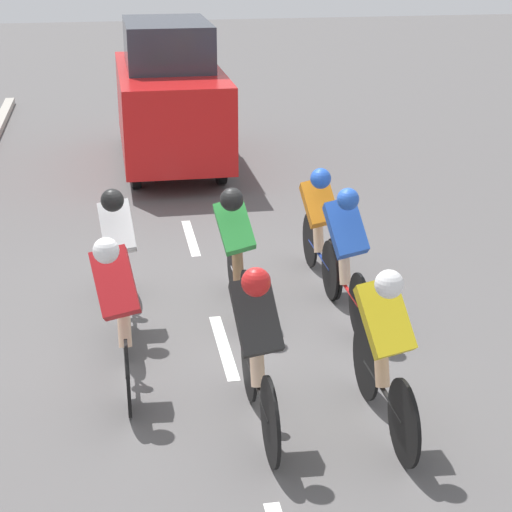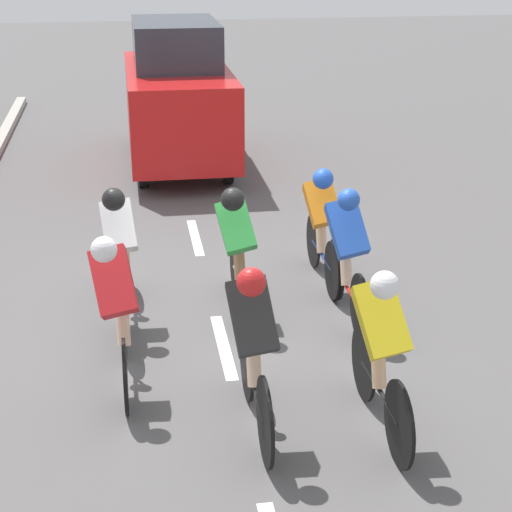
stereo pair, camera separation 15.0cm
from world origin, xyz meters
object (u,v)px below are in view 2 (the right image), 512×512
object	(u,v)px
cyclist_yellow	(381,346)
cyclist_green	(237,244)
cyclist_orange	(322,221)
cyclist_black	(253,344)
support_car	(178,96)
cyclist_red	(117,305)
cyclist_white	(121,248)
cyclist_blue	(347,250)

from	to	relation	value
cyclist_yellow	cyclist_green	xyz separation A→B (m)	(0.82, -2.47, -0.01)
cyclist_orange	cyclist_black	xyz separation A→B (m)	(1.24, 2.96, 0.04)
support_car	cyclist_red	bearing A→B (deg)	81.97
support_car	cyclist_orange	bearing A→B (deg)	102.45
cyclist_red	cyclist_white	size ratio (longest dim) A/B	0.98
cyclist_red	support_car	bearing A→B (deg)	-98.03
cyclist_blue	support_car	world-z (taller)	support_car
cyclist_yellow	support_car	world-z (taller)	support_car
cyclist_blue	cyclist_black	distance (m)	2.34
cyclist_yellow	cyclist_orange	world-z (taller)	cyclist_yellow
cyclist_yellow	cyclist_white	distance (m)	3.27
cyclist_red	cyclist_white	xyz separation A→B (m)	(-0.05, -1.47, -0.02)
cyclist_yellow	cyclist_black	distance (m)	1.02
cyclist_green	cyclist_red	xyz separation A→B (m)	(1.25, 1.37, 0.01)
cyclist_black	support_car	world-z (taller)	support_car
cyclist_red	support_car	size ratio (longest dim) A/B	0.41
cyclist_blue	cyclist_red	xyz separation A→B (m)	(2.35, 1.02, 0.01)
cyclist_orange	cyclist_yellow	bearing A→B (deg)	85.55
cyclist_black	cyclist_white	world-z (taller)	cyclist_black
cyclist_black	cyclist_red	size ratio (longest dim) A/B	1.00
cyclist_yellow	cyclist_blue	xyz separation A→B (m)	(-0.28, -2.13, -0.01)
cyclist_green	cyclist_black	world-z (taller)	cyclist_black
cyclist_yellow	support_car	xyz separation A→B (m)	(1.00, -8.73, 0.38)
cyclist_yellow	cyclist_green	size ratio (longest dim) A/B	1.06
cyclist_blue	cyclist_white	bearing A→B (deg)	-10.96
cyclist_red	cyclist_green	bearing A→B (deg)	-132.49
cyclist_yellow	cyclist_orange	size ratio (longest dim) A/B	1.04
cyclist_red	support_car	world-z (taller)	support_car
cyclist_yellow	cyclist_blue	size ratio (longest dim) A/B	1.01
cyclist_blue	cyclist_yellow	bearing A→B (deg)	82.61
cyclist_black	cyclist_red	world-z (taller)	cyclist_black
cyclist_white	cyclist_red	bearing A→B (deg)	88.18
cyclist_green	cyclist_white	bearing A→B (deg)	-4.77
cyclist_black	support_car	xyz separation A→B (m)	(-0.01, -8.57, 0.37)
cyclist_yellow	support_car	size ratio (longest dim) A/B	0.41
cyclist_red	cyclist_black	bearing A→B (deg)	138.65
cyclist_orange	cyclist_red	distance (m)	3.07
cyclist_yellow	cyclist_black	world-z (taller)	cyclist_black
cyclist_black	support_car	bearing A→B (deg)	-90.04
cyclist_blue	cyclist_black	bearing A→B (deg)	56.92
cyclist_white	support_car	xyz separation A→B (m)	(-1.03, -6.16, 0.40)
cyclist_yellow	cyclist_red	xyz separation A→B (m)	(2.07, -1.11, -0.00)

